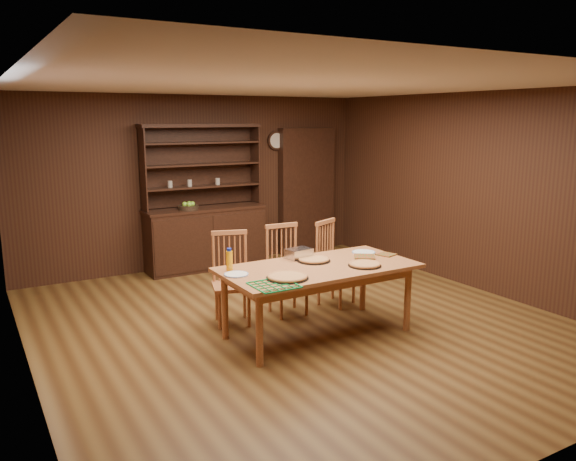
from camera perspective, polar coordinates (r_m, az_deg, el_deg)
floor at (r=6.37m, az=1.25°, el=-9.40°), size 6.00×6.00×0.00m
room_shell at (r=6.00m, az=1.31°, el=4.85°), size 6.00×6.00×6.00m
china_hutch at (r=8.59m, az=-8.41°, el=0.07°), size 1.84×0.52×2.17m
doorway at (r=9.50m, az=1.88°, el=4.04°), size 1.00×0.18×2.10m
wall_clock at (r=9.20m, az=-1.21°, el=9.12°), size 0.30×0.05×0.30m
dining_table at (r=5.86m, az=3.10°, el=-4.31°), size 2.04×1.02×0.75m
chair_left at (r=6.30m, az=-5.80°, el=-4.47°), size 0.52×0.51×1.03m
chair_center at (r=6.57m, az=-0.29°, el=-3.64°), size 0.46×0.44×1.05m
chair_right at (r=6.90m, az=4.44°, el=-2.99°), size 0.55×0.54×1.04m
pizza_left at (r=5.38m, az=-0.06°, el=-4.73°), size 0.41×0.41×0.04m
pizza_right at (r=5.88m, az=7.80°, el=-3.43°), size 0.35×0.35×0.04m
pizza_center at (r=6.02m, az=2.64°, el=-2.97°), size 0.36×0.36×0.04m
cooling_rack at (r=5.16m, az=-1.43°, el=-5.52°), size 0.42×0.42×0.02m
plate_left at (r=5.51m, az=-5.28°, el=-4.46°), size 0.24×0.24×0.02m
plate_right at (r=6.44m, az=7.69°, el=-2.20°), size 0.27×0.27×0.02m
foil_dish at (r=6.14m, az=1.10°, el=-2.34°), size 0.29×0.23×0.11m
juice_bottle at (r=5.66m, az=-5.98°, el=-3.02°), size 0.07×0.07×0.23m
pot_holder_a at (r=6.38m, az=9.94°, el=-2.42°), size 0.22×0.22×0.01m
pot_holder_b at (r=6.24m, az=7.78°, el=-2.64°), size 0.31×0.31×0.02m
fruit_bowl at (r=8.36m, az=-10.09°, el=2.40°), size 0.31×0.31×0.12m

